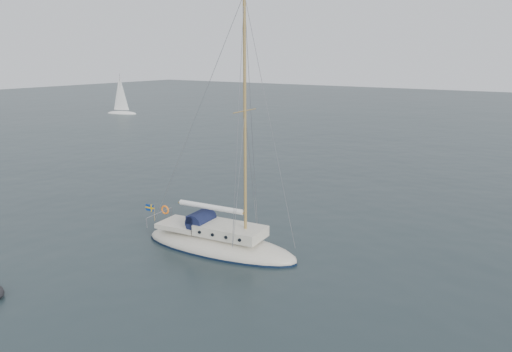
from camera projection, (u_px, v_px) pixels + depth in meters
The scene contains 4 objects.
ground at pixel (265, 261), 28.14m from camera, with size 300.00×300.00×0.00m, color black.
sailboat at pixel (219, 231), 29.59m from camera, with size 10.59×3.17×15.09m.
dinghy at pixel (220, 235), 31.74m from camera, with size 2.63×1.19×0.38m.
distant_yacht_a at pixel (121, 96), 97.03m from camera, with size 6.22×3.32×8.24m.
Camera 1 is at (14.16, -22.04, 11.37)m, focal length 35.00 mm.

